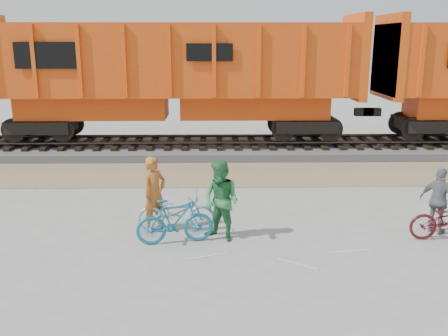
% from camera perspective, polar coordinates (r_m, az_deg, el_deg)
% --- Properties ---
extents(ground, '(120.00, 120.00, 0.00)m').
position_cam_1_polar(ground, '(11.06, 3.32, -8.29)').
color(ground, '#9E9E99').
rests_on(ground, ground).
extents(gravel_strip, '(120.00, 3.00, 0.02)m').
position_cam_1_polar(gravel_strip, '(16.26, 1.89, -0.72)').
color(gravel_strip, tan).
rests_on(gravel_strip, ground).
extents(ballast_bed, '(120.00, 4.00, 0.30)m').
position_cam_1_polar(ballast_bed, '(19.63, 1.38, 2.37)').
color(ballast_bed, slate).
rests_on(ballast_bed, ground).
extents(track, '(120.00, 2.60, 0.24)m').
position_cam_1_polar(track, '(19.56, 1.39, 3.29)').
color(track, black).
rests_on(track, ballast_bed).
extents(hopper_car_center, '(14.00, 3.13, 4.65)m').
position_cam_1_polar(hopper_car_center, '(19.27, -5.83, 10.65)').
color(hopper_car_center, black).
rests_on(hopper_car_center, track).
extents(bicycle_blue, '(1.80, 0.72, 0.93)m').
position_cam_1_polar(bicycle_blue, '(11.49, -5.46, -4.98)').
color(bicycle_blue, '#72AFC9').
rests_on(bicycle_blue, ground).
extents(bicycle_teal, '(1.72, 0.77, 1.00)m').
position_cam_1_polar(bicycle_teal, '(10.80, -5.64, -6.07)').
color(bicycle_teal, '#146D8C').
rests_on(bicycle_teal, ground).
extents(person_solo, '(0.73, 0.74, 1.72)m').
position_cam_1_polar(person_solo, '(11.51, -7.96, -2.93)').
color(person_solo, '#B05E24').
rests_on(person_solo, ground).
extents(person_man, '(1.09, 1.05, 1.77)m').
position_cam_1_polar(person_man, '(10.82, -0.32, -3.79)').
color(person_man, '#2D7A40').
rests_on(person_man, ground).
extents(person_woman, '(0.87, 0.92, 1.53)m').
position_cam_1_polar(person_woman, '(12.21, 23.38, -3.47)').
color(person_woman, slate).
rests_on(person_woman, ground).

